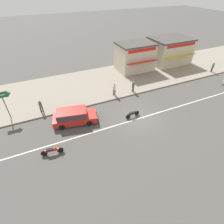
# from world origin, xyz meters

# --- Properties ---
(ground_plane) EXTENTS (160.00, 160.00, 0.00)m
(ground_plane) POSITION_xyz_m (0.00, 0.00, 0.00)
(ground_plane) COLOR #4C4947
(lane_centre_stripe) EXTENTS (50.40, 0.14, 0.01)m
(lane_centre_stripe) POSITION_xyz_m (0.00, 0.00, 0.00)
(lane_centre_stripe) COLOR silver
(lane_centre_stripe) RESTS_ON ground
(kerb_strip) EXTENTS (68.00, 10.00, 0.15)m
(kerb_strip) POSITION_xyz_m (0.00, 9.55, 0.07)
(kerb_strip) COLOR gray
(kerb_strip) RESTS_ON ground
(minivan_red_1) EXTENTS (4.95, 2.80, 1.56)m
(minivan_red_1) POSITION_xyz_m (-6.71, 2.36, 0.85)
(minivan_red_1) COLOR red
(minivan_red_1) RESTS_ON ground
(motorcycle_0) EXTENTS (1.94, 0.58, 0.80)m
(motorcycle_0) POSITION_xyz_m (-9.55, -1.12, 0.42)
(motorcycle_0) COLOR black
(motorcycle_0) RESTS_ON ground
(motorcycle_1) EXTENTS (1.77, 0.56, 0.80)m
(motorcycle_1) POSITION_xyz_m (-0.50, 0.58, 0.42)
(motorcycle_1) COLOR black
(motorcycle_1) RESTS_ON ground
(arrow_signboard) EXTENTS (1.45, 0.73, 3.27)m
(arrow_signboard) POSITION_xyz_m (-12.47, 5.87, 2.89)
(arrow_signboard) COLOR #4C4C51
(arrow_signboard) RESTS_ON kerb_strip
(pedestrian_near_clock) EXTENTS (0.34, 0.34, 1.64)m
(pedestrian_near_clock) POSITION_xyz_m (17.16, 5.47, 1.10)
(pedestrian_near_clock) COLOR #4C4238
(pedestrian_near_clock) RESTS_ON kerb_strip
(pedestrian_mid_kerb) EXTENTS (0.34, 0.34, 1.66)m
(pedestrian_mid_kerb) POSITION_xyz_m (-0.55, 5.41, 1.12)
(pedestrian_mid_kerb) COLOR #4C4238
(pedestrian_mid_kerb) RESTS_ON kerb_strip
(pedestrian_by_shop) EXTENTS (0.34, 0.34, 1.56)m
(pedestrian_by_shop) POSITION_xyz_m (2.14, 5.20, 1.05)
(pedestrian_by_shop) COLOR #4C4238
(pedestrian_by_shop) RESTS_ON kerb_strip
(pedestrian_far_end) EXTENTS (0.34, 0.34, 1.56)m
(pedestrian_far_end) POSITION_xyz_m (-9.68, 5.50, 1.05)
(pedestrian_far_end) COLOR #232838
(pedestrian_far_end) RESTS_ON kerb_strip
(shopfront_corner_warung) EXTENTS (6.83, 6.06, 4.26)m
(shopfront_corner_warung) POSITION_xyz_m (13.20, 11.93, 2.28)
(shopfront_corner_warung) COLOR beige
(shopfront_corner_warung) RESTS_ON kerb_strip
(shopfront_mid_block) EXTENTS (5.75, 4.91, 4.32)m
(shopfront_mid_block) POSITION_xyz_m (6.00, 11.65, 2.32)
(shopfront_mid_block) COLOR beige
(shopfront_mid_block) RESTS_ON kerb_strip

